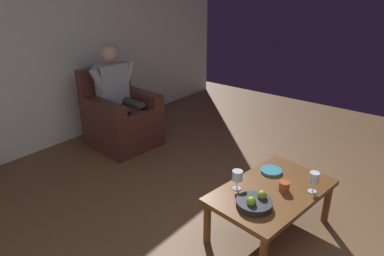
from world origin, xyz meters
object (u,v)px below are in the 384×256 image
object	(u,v)px
coffee_table	(272,195)
candle_jar	(284,186)
decorative_dish	(271,171)
person_seated	(118,92)
wine_glass_far	(314,179)
armchair	(121,119)
fruit_bowl	(255,203)
wine_glass_near	(238,176)

from	to	relation	value
coffee_table	candle_jar	world-z (taller)	candle_jar
coffee_table	decorative_dish	xyz separation A→B (m)	(-0.24, -0.13, 0.07)
person_seated	wine_glass_far	bearing A→B (deg)	88.99
armchair	fruit_bowl	xyz separation A→B (m)	(0.69, 2.31, 0.10)
coffee_table	fruit_bowl	xyz separation A→B (m)	(0.30, 0.00, 0.09)
wine_glass_near	decorative_dish	xyz separation A→B (m)	(-0.41, 0.10, -0.10)
fruit_bowl	candle_jar	xyz separation A→B (m)	(-0.34, 0.08, 0.01)
wine_glass_near	fruit_bowl	bearing A→B (deg)	60.88
fruit_bowl	wine_glass_far	bearing A→B (deg)	150.45
wine_glass_far	decorative_dish	distance (m)	0.42
wine_glass_far	candle_jar	world-z (taller)	wine_glass_far
coffee_table	person_seated	bearing A→B (deg)	-99.73
armchair	coffee_table	bearing A→B (deg)	84.38
armchair	person_seated	bearing A→B (deg)	-90.00
wine_glass_near	fruit_bowl	xyz separation A→B (m)	(0.13, 0.23, -0.08)
person_seated	wine_glass_far	distance (m)	2.60
wine_glass_far	candle_jar	bearing A→B (deg)	-55.84
armchair	wine_glass_near	bearing A→B (deg)	78.93
person_seated	armchair	bearing A→B (deg)	90.00
coffee_table	wine_glass_near	size ratio (longest dim) A/B	6.82
decorative_dish	candle_jar	size ratio (longest dim) A/B	2.24
candle_jar	person_seated	bearing A→B (deg)	-98.46
person_seated	fruit_bowl	size ratio (longest dim) A/B	4.74
coffee_table	wine_glass_far	size ratio (longest dim) A/B	6.49
fruit_bowl	decorative_dish	bearing A→B (deg)	-166.09
fruit_bowl	decorative_dish	distance (m)	0.56
wine_glass_near	decorative_dish	world-z (taller)	wine_glass_near
coffee_table	wine_glass_near	distance (m)	0.33
person_seated	wine_glass_near	bearing A→B (deg)	78.97
decorative_dish	wine_glass_near	bearing A→B (deg)	-13.00
armchair	wine_glass_far	size ratio (longest dim) A/B	5.73
fruit_bowl	coffee_table	bearing A→B (deg)	-179.64
wine_glass_near	fruit_bowl	size ratio (longest dim) A/B	0.61
armchair	candle_jar	bearing A→B (deg)	85.65
fruit_bowl	decorative_dish	size ratio (longest dim) A/B	1.43
candle_jar	fruit_bowl	bearing A→B (deg)	-13.06
candle_jar	armchair	bearing A→B (deg)	-98.47
person_seated	fruit_bowl	xyz separation A→B (m)	(0.69, 2.32, -0.25)
person_seated	wine_glass_near	world-z (taller)	person_seated
coffee_table	decorative_dish	size ratio (longest dim) A/B	5.92
coffee_table	decorative_dish	world-z (taller)	decorative_dish
person_seated	wine_glass_far	size ratio (longest dim) A/B	7.46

